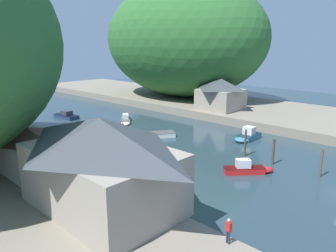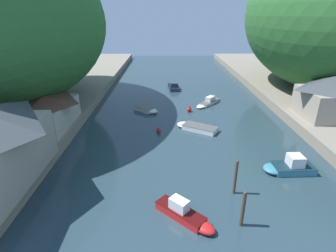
% 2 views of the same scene
% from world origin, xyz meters
% --- Properties ---
extents(water_surface, '(130.00, 130.00, 0.00)m').
position_xyz_m(water_surface, '(0.00, 30.00, 0.00)').
color(water_surface, '#283D47').
rests_on(water_surface, ground).
extents(left_bank, '(22.00, 120.00, 1.42)m').
position_xyz_m(left_bank, '(-25.73, 30.00, 0.71)').
color(left_bank, gray).
rests_on(left_bank, ground).
extents(hillside_right, '(29.00, 40.60, 25.92)m').
position_xyz_m(hillside_right, '(26.83, 44.09, 14.38)').
color(hillside_right, '#2D662D').
rests_on(hillside_right, right_bank).
extents(boathouse_shed, '(6.21, 9.87, 3.99)m').
position_xyz_m(boathouse_shed, '(-17.99, 25.28, 3.48)').
color(boathouse_shed, '#B2A899').
rests_on(boathouse_shed, left_bank).
extents(right_bank_cottage, '(7.48, 7.75, 5.69)m').
position_xyz_m(right_bank_cottage, '(19.71, 28.29, 4.37)').
color(right_bank_cottage, gray).
rests_on(right_bank_cottage, right_bank).
extents(boat_red_skiff, '(4.81, 4.51, 1.57)m').
position_xyz_m(boat_red_skiff, '(-1.34, 9.95, 0.48)').
color(boat_red_skiff, red).
rests_on(boat_red_skiff, water_surface).
extents(boat_far_right_bank, '(4.28, 3.88, 0.69)m').
position_xyz_m(boat_far_right_bank, '(-5.87, 34.27, 0.34)').
color(boat_far_right_bank, silver).
rests_on(boat_far_right_bank, water_surface).
extents(boat_moored_right, '(2.63, 6.44, 1.41)m').
position_xyz_m(boat_moored_right, '(-1.13, 48.71, 0.43)').
color(boat_moored_right, navy).
rests_on(boat_moored_right, water_surface).
extents(boat_open_rowboat, '(5.99, 4.70, 0.66)m').
position_xyz_m(boat_open_rowboat, '(1.25, 27.15, 0.33)').
color(boat_open_rowboat, white).
rests_on(boat_open_rowboat, water_surface).
extents(boat_cabin_cruiser, '(5.07, 2.27, 1.83)m').
position_xyz_m(boat_cabin_cruiser, '(9.54, 16.56, 0.55)').
color(boat_cabin_cruiser, teal).
rests_on(boat_cabin_cruiser, water_surface).
extents(boat_navy_launch, '(5.21, 6.00, 1.25)m').
position_xyz_m(boat_navy_launch, '(4.62, 37.86, 0.37)').
color(boat_navy_launch, white).
rests_on(boat_navy_launch, water_surface).
extents(mooring_post_second, '(0.29, 0.29, 3.11)m').
position_xyz_m(mooring_post_second, '(2.84, 9.31, 1.56)').
color(mooring_post_second, '#4C3D2D').
rests_on(mooring_post_second, water_surface).
extents(mooring_post_middle, '(0.26, 0.26, 3.38)m').
position_xyz_m(mooring_post_middle, '(3.22, 13.16, 1.70)').
color(mooring_post_middle, '#4C3D2D').
rests_on(mooring_post_middle, water_surface).
extents(channel_buoy_near, '(0.58, 0.58, 0.87)m').
position_xyz_m(channel_buoy_near, '(-3.78, 26.19, 0.34)').
color(channel_buoy_near, red).
rests_on(channel_buoy_near, water_surface).
extents(channel_buoy_far, '(0.76, 0.76, 1.15)m').
position_xyz_m(channel_buoy_far, '(1.02, 34.15, 0.45)').
color(channel_buoy_far, red).
rests_on(channel_buoy_far, water_surface).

